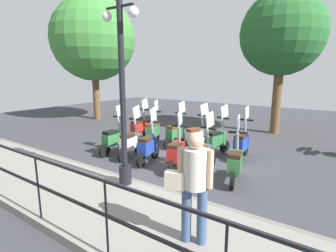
% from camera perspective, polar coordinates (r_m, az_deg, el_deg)
% --- Properties ---
extents(ground_plane, '(28.00, 28.00, 0.00)m').
position_cam_1_polar(ground_plane, '(7.81, 2.19, -7.15)').
color(ground_plane, '#38383D').
extents(promenade_walkway, '(2.20, 20.00, 0.15)m').
position_cam_1_polar(promenade_walkway, '(5.59, -16.14, -14.74)').
color(promenade_walkway, gray).
rests_on(promenade_walkway, ground_plane).
extents(fence_railing, '(0.04, 16.03, 1.07)m').
position_cam_1_polar(fence_railing, '(4.74, -26.66, -9.48)').
color(fence_railing, black).
rests_on(fence_railing, promenade_walkway).
extents(lamp_post_near, '(0.26, 0.90, 3.95)m').
position_cam_1_polar(lamp_post_near, '(5.43, -9.81, 4.86)').
color(lamp_post_near, black).
rests_on(lamp_post_near, promenade_walkway).
extents(pedestrian_with_bag, '(0.43, 0.62, 1.59)m').
position_cam_1_polar(pedestrian_with_bag, '(3.64, 5.52, -11.66)').
color(pedestrian_with_bag, '#384C70').
rests_on(pedestrian_with_bag, promenade_walkway).
extents(tree_large, '(4.31, 4.31, 6.36)m').
position_cam_1_polar(tree_large, '(14.79, -15.96, 17.74)').
color(tree_large, brown).
rests_on(tree_large, ground_plane).
extents(tree_distant, '(3.26, 3.26, 5.62)m').
position_cam_1_polar(tree_distant, '(11.73, 23.59, 17.81)').
color(tree_distant, brown).
rests_on(tree_distant, ground_plane).
extents(scooter_near_0, '(1.21, 0.52, 1.54)m').
position_cam_1_polar(scooter_near_0, '(6.25, 14.40, -7.72)').
color(scooter_near_0, black).
rests_on(scooter_near_0, ground_plane).
extents(scooter_near_1, '(1.23, 0.44, 1.54)m').
position_cam_1_polar(scooter_near_1, '(6.61, 7.30, -6.34)').
color(scooter_near_1, black).
rests_on(scooter_near_1, ground_plane).
extents(scooter_near_2, '(1.20, 0.53, 1.54)m').
position_cam_1_polar(scooter_near_2, '(6.77, 1.78, -5.81)').
color(scooter_near_2, black).
rests_on(scooter_near_2, ground_plane).
extents(scooter_near_3, '(1.22, 0.48, 1.54)m').
position_cam_1_polar(scooter_near_3, '(7.37, -4.38, -4.40)').
color(scooter_near_3, black).
rests_on(scooter_near_3, ground_plane).
extents(scooter_near_4, '(1.23, 0.44, 1.54)m').
position_cam_1_polar(scooter_near_4, '(7.83, -8.13, -3.52)').
color(scooter_near_4, black).
rests_on(scooter_near_4, ground_plane).
extents(scooter_near_5, '(1.23, 0.44, 1.54)m').
position_cam_1_polar(scooter_near_5, '(8.33, -11.74, -2.73)').
color(scooter_near_5, black).
rests_on(scooter_near_5, ground_plane).
extents(scooter_far_0, '(1.23, 0.44, 1.54)m').
position_cam_1_polar(scooter_far_0, '(7.97, 15.74, -3.58)').
color(scooter_far_0, black).
rests_on(scooter_far_0, ground_plane).
extents(scooter_far_1, '(1.21, 0.52, 1.54)m').
position_cam_1_polar(scooter_far_1, '(8.15, 10.52, -2.99)').
color(scooter_far_1, black).
rests_on(scooter_far_1, ground_plane).
extents(scooter_far_2, '(1.20, 0.55, 1.54)m').
position_cam_1_polar(scooter_far_2, '(8.52, 6.18, -2.22)').
color(scooter_far_2, black).
rests_on(scooter_far_2, ground_plane).
extents(scooter_far_3, '(1.23, 0.44, 1.54)m').
position_cam_1_polar(scooter_far_3, '(8.91, 1.68, -1.55)').
color(scooter_far_3, black).
rests_on(scooter_far_3, ground_plane).
extents(scooter_far_4, '(1.20, 0.54, 1.54)m').
position_cam_1_polar(scooter_far_4, '(9.27, -3.27, -1.04)').
color(scooter_far_4, black).
rests_on(scooter_far_4, ground_plane).
extents(scooter_far_5, '(1.23, 0.44, 1.54)m').
position_cam_1_polar(scooter_far_5, '(9.86, -6.22, -0.31)').
color(scooter_far_5, black).
rests_on(scooter_far_5, ground_plane).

